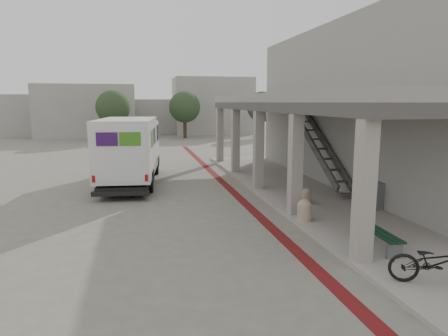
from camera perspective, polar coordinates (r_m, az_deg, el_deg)
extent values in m
plane|color=#666358|center=(12.21, 1.57, -8.17)|extent=(120.00, 120.00, 0.00)
cube|color=maroon|center=(14.31, 3.57, -5.52)|extent=(0.35, 40.00, 0.01)
cube|color=gray|center=(13.67, 18.19, -6.46)|extent=(4.40, 28.00, 0.12)
cube|color=gray|center=(18.77, 20.70, 8.24)|extent=(4.30, 17.00, 7.00)
cube|color=#484543|center=(17.04, 9.91, 8.64)|extent=(3.40, 16.90, 0.35)
cube|color=gray|center=(17.04, 9.95, 9.82)|extent=(3.40, 16.90, 0.35)
cube|color=gray|center=(45.61, -18.93, 7.72)|extent=(10.00, 6.00, 5.50)
cube|color=gray|center=(49.36, -10.19, 7.29)|extent=(8.00, 6.00, 4.00)
cube|color=gray|center=(48.11, -1.68, 8.87)|extent=(9.00, 6.00, 6.50)
cube|color=gray|center=(49.61, -25.44, 6.83)|extent=(7.00, 5.00, 4.50)
cylinder|color=#38281C|center=(39.44, -15.45, 5.44)|extent=(0.36, 0.36, 2.40)
sphere|color=#253720|center=(39.37, -15.58, 8.35)|extent=(3.20, 3.20, 3.20)
cylinder|color=#38281C|center=(41.65, -5.60, 5.93)|extent=(0.36, 0.36, 2.40)
sphere|color=#253720|center=(41.58, -5.64, 8.68)|extent=(3.20, 3.20, 3.20)
cylinder|color=#38281C|center=(42.35, 5.43, 5.99)|extent=(0.36, 0.36, 2.40)
sphere|color=#253720|center=(42.28, 5.48, 8.69)|extent=(3.20, 3.20, 3.20)
cube|color=black|center=(18.60, -13.12, -1.12)|extent=(2.59, 6.60, 0.28)
cube|color=silver|center=(17.59, -13.61, 2.96)|extent=(2.69, 4.98, 2.39)
cube|color=silver|center=(20.73, -12.49, 3.56)|extent=(2.38, 1.97, 2.11)
cube|color=silver|center=(21.77, -12.15, 1.77)|extent=(2.07, 0.76, 0.74)
cube|color=black|center=(21.42, -12.33, 5.10)|extent=(2.06, 0.66, 0.96)
cube|color=black|center=(15.40, -14.57, -3.52)|extent=(2.13, 0.45, 0.17)
cube|color=#361150|center=(18.35, -16.85, 4.38)|extent=(0.15, 1.28, 0.69)
cube|color=#397E1B|center=(17.01, -17.69, 3.97)|extent=(0.15, 1.28, 0.69)
cube|color=#361150|center=(15.22, -16.39, 3.97)|extent=(0.78, 0.11, 0.51)
cube|color=#397E1B|center=(15.09, -13.29, 4.05)|extent=(0.78, 0.11, 0.51)
cylinder|color=black|center=(21.06, -14.97, 0.14)|extent=(0.34, 0.85, 0.83)
cylinder|color=black|center=(20.85, -9.72, 0.24)|extent=(0.34, 0.85, 0.83)
cylinder|color=black|center=(16.96, -17.10, -2.14)|extent=(0.34, 0.85, 0.83)
cylinder|color=black|center=(16.70, -10.58, -2.06)|extent=(0.34, 0.85, 0.83)
cube|color=slate|center=(10.15, 23.19, -10.78)|extent=(0.39, 0.10, 0.39)
cube|color=slate|center=(11.39, 19.08, -8.34)|extent=(0.39, 0.10, 0.39)
cube|color=black|center=(10.63, 20.41, -8.49)|extent=(0.21, 1.83, 0.05)
cube|color=black|center=(10.70, 21.08, -8.41)|extent=(0.21, 1.83, 0.05)
cube|color=black|center=(10.77, 21.74, -8.34)|extent=(0.21, 1.83, 0.05)
cylinder|color=tan|center=(12.48, 11.40, -6.34)|extent=(0.44, 0.44, 0.44)
sphere|color=tan|center=(12.42, 11.43, -5.37)|extent=(0.44, 0.44, 0.44)
cylinder|color=gray|center=(14.59, 11.69, -4.22)|extent=(0.36, 0.36, 0.36)
sphere|color=gray|center=(14.55, 11.71, -3.53)|extent=(0.36, 0.36, 0.36)
cube|color=gray|center=(14.46, 20.77, -3.66)|extent=(0.48, 0.59, 0.90)
imported|color=black|center=(9.04, 27.98, -11.83)|extent=(1.84, 1.30, 0.92)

